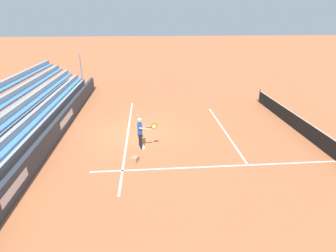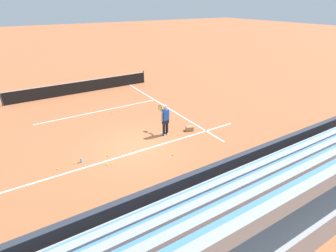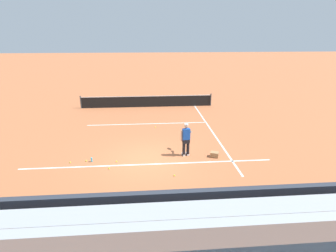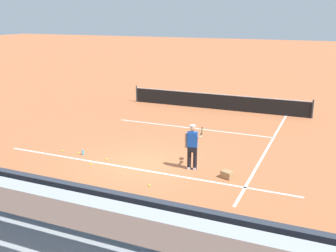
% 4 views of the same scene
% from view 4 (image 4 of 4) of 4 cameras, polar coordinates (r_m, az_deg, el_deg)
% --- Properties ---
extents(ground_plane, '(160.00, 160.00, 0.00)m').
position_cam_4_polar(ground_plane, '(15.28, -3.72, -5.61)').
color(ground_plane, '#B7663D').
extents(court_baseline_white, '(12.00, 0.10, 0.01)m').
position_cam_4_polar(court_baseline_white, '(14.87, -4.60, -6.24)').
color(court_baseline_white, white).
rests_on(court_baseline_white, ground).
extents(court_sideline_white, '(0.10, 12.00, 0.01)m').
position_cam_4_polar(court_sideline_white, '(17.71, 14.31, -3.01)').
color(court_sideline_white, white).
rests_on(court_sideline_white, ground).
extents(court_service_line_white, '(8.22, 0.10, 0.01)m').
position_cam_4_polar(court_service_line_white, '(20.06, 3.41, -0.29)').
color(court_service_line_white, white).
rests_on(court_service_line_white, ground).
extents(back_wall_sponsor_board, '(21.85, 0.25, 1.10)m').
position_cam_4_polar(back_wall_sponsor_board, '(11.56, -14.13, -10.49)').
color(back_wall_sponsor_board, '#2D333D').
rests_on(back_wall_sponsor_board, ground).
extents(bleacher_stand, '(20.76, 3.20, 3.40)m').
position_cam_4_polar(bleacher_stand, '(10.03, -22.16, -14.23)').
color(bleacher_stand, '#9EA3A8').
rests_on(bleacher_stand, ground).
extents(tennis_player, '(0.59, 1.05, 1.71)m').
position_cam_4_polar(tennis_player, '(14.55, 3.60, -2.98)').
color(tennis_player, black).
rests_on(tennis_player, ground).
extents(ball_box_cardboard, '(0.48, 0.42, 0.26)m').
position_cam_4_polar(ball_box_cardboard, '(14.16, 8.60, -6.98)').
color(ball_box_cardboard, '#A87F51').
rests_on(ball_box_cardboard, ground).
extents(tennis_ball_far_left, '(0.07, 0.07, 0.07)m').
position_cam_4_polar(tennis_ball_far_left, '(16.83, -12.91, -3.81)').
color(tennis_ball_far_left, '#CCE533').
rests_on(tennis_ball_far_left, ground).
extents(tennis_ball_midcourt, '(0.07, 0.07, 0.07)m').
position_cam_4_polar(tennis_ball_midcourt, '(15.88, -8.93, -4.79)').
color(tennis_ball_midcourt, '#CCE533').
rests_on(tennis_ball_midcourt, ground).
extents(tennis_ball_far_right, '(0.07, 0.07, 0.07)m').
position_cam_4_polar(tennis_ball_far_right, '(15.50, -11.14, -5.43)').
color(tennis_ball_far_right, '#CCE533').
rests_on(tennis_ball_far_right, ground).
extents(tennis_ball_on_baseline, '(0.07, 0.07, 0.07)m').
position_cam_4_polar(tennis_ball_on_baseline, '(19.16, 4.05, -1.00)').
color(tennis_ball_on_baseline, '#CCE533').
rests_on(tennis_ball_on_baseline, ground).
extents(tennis_ball_near_player, '(0.07, 0.07, 0.07)m').
position_cam_4_polar(tennis_ball_near_player, '(13.41, -2.71, -8.62)').
color(tennis_ball_near_player, '#CCE533').
rests_on(tennis_ball_near_player, ground).
extents(tennis_ball_stray_back, '(0.07, 0.07, 0.07)m').
position_cam_4_polar(tennis_ball_stray_back, '(17.18, -15.11, -3.55)').
color(tennis_ball_stray_back, '#CCE533').
rests_on(tennis_ball_stray_back, ground).
extents(water_bottle, '(0.07, 0.07, 0.22)m').
position_cam_4_polar(water_bottle, '(16.60, -12.25, -3.76)').
color(water_bottle, '#33B2E5').
rests_on(water_bottle, ground).
extents(tennis_net, '(11.09, 0.09, 1.07)m').
position_cam_4_polar(tennis_net, '(24.08, 7.10, 3.58)').
color(tennis_net, '#33383D').
rests_on(tennis_net, ground).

